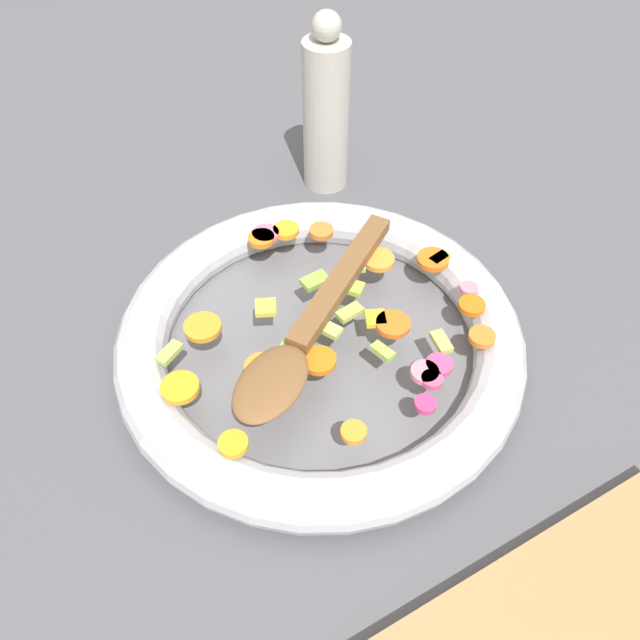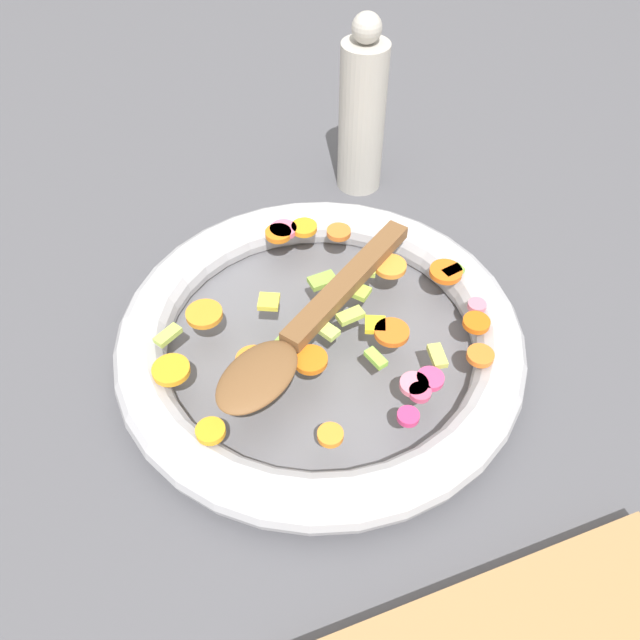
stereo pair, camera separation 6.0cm
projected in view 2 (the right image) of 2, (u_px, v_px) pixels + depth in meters
ground_plane at (320, 352)px, 0.64m from camera, size 4.00×4.00×0.00m
skillet at (320, 339)px, 0.62m from camera, size 0.40×0.40×0.05m
chopped_vegetables at (336, 315)px, 0.60m from camera, size 0.34×0.30×0.01m
wooden_spoon at (303, 329)px, 0.58m from camera, size 0.26×0.19×0.01m
pepper_mill at (362, 115)px, 0.76m from camera, size 0.06×0.06×0.22m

